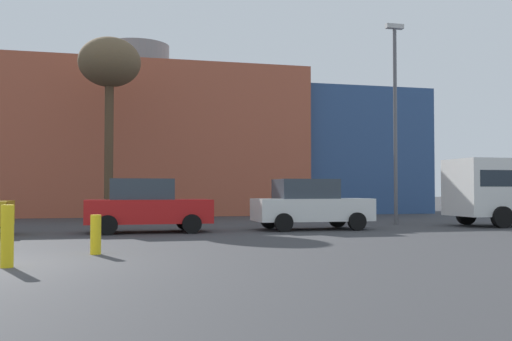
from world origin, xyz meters
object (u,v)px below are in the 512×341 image
at_px(bollard_yellow_0, 96,235).
at_px(bollard_yellow_1, 7,236).
at_px(street_lamp, 395,111).
at_px(parked_car_3, 310,204).
at_px(parked_car_2, 147,206).
at_px(bare_tree_0, 110,67).

xyz_separation_m(bollard_yellow_0, bollard_yellow_1, (-1.58, -1.95, 0.14)).
bearing_deg(street_lamp, parked_car_3, -153.13).
distance_m(parked_car_2, bare_tree_0, 10.10).
distance_m(parked_car_3, bollard_yellow_0, 10.14).
relative_size(bollard_yellow_0, bollard_yellow_1, 0.76).
distance_m(parked_car_2, street_lamp, 11.68).
xyz_separation_m(parked_car_2, bollard_yellow_0, (-1.56, -6.76, -0.47)).
xyz_separation_m(bare_tree_0, bollard_yellow_0, (-0.27, -14.49, -6.83)).
bearing_deg(parked_car_2, bollard_yellow_0, -103.01).
relative_size(bare_tree_0, bollard_yellow_1, 7.31).
bearing_deg(bollard_yellow_0, bollard_yellow_1, -129.08).
distance_m(bare_tree_0, bollard_yellow_0, 16.02).
xyz_separation_m(parked_car_3, bare_tree_0, (-7.27, 7.73, 6.36)).
xyz_separation_m(parked_car_2, bare_tree_0, (-1.29, 7.73, 6.36)).
bearing_deg(parked_car_2, bare_tree_0, 99.47).
distance_m(bollard_yellow_1, street_lamp, 18.27).
distance_m(bare_tree_0, street_lamp, 13.36).
relative_size(parked_car_3, bare_tree_0, 0.50).
bearing_deg(bollard_yellow_0, bare_tree_0, 88.93).
bearing_deg(bare_tree_0, bollard_yellow_0, -91.07).
height_order(bare_tree_0, street_lamp, street_lamp).
relative_size(bare_tree_0, street_lamp, 1.00).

